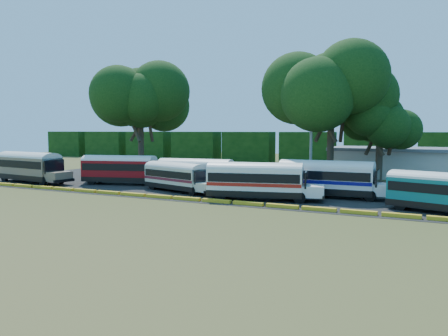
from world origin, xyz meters
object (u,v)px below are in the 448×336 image
at_px(bus_red, 121,168).
at_px(bus_teal, 446,190).
at_px(bus_beige, 30,165).
at_px(bus_white_red, 258,179).
at_px(tree_west, 140,98).
at_px(bus_cream_west, 177,175).

xyz_separation_m(bus_red, bus_teal, (33.67, -3.70, -0.16)).
distance_m(bus_beige, bus_red, 11.62).
distance_m(bus_beige, bus_white_red, 29.63).
xyz_separation_m(bus_red, tree_west, (-3.66, 8.78, 8.68)).
distance_m(bus_red, bus_white_red, 18.88).
height_order(bus_red, tree_west, tree_west).
height_order(bus_white_red, bus_teal, bus_white_red).
height_order(bus_beige, bus_white_red, bus_beige).
bearing_deg(bus_teal, bus_cream_west, -166.18).
relative_size(bus_beige, bus_teal, 1.17).
xyz_separation_m(bus_red, bus_cream_west, (8.96, -2.24, -0.25)).
relative_size(bus_teal, tree_west, 0.66).
height_order(bus_teal, tree_west, tree_west).
xyz_separation_m(bus_beige, tree_west, (7.48, 12.10, 8.52)).
bearing_deg(bus_red, bus_beige, -178.26).
xyz_separation_m(bus_white_red, bus_teal, (15.18, 0.13, -0.14)).
bearing_deg(bus_white_red, bus_cream_west, 157.77).
xyz_separation_m(bus_cream_west, bus_teal, (24.72, -1.45, 0.10)).
bearing_deg(bus_beige, bus_red, 23.22).
relative_size(bus_cream_west, tree_west, 0.64).
bearing_deg(bus_red, bus_teal, -21.13).
relative_size(bus_cream_west, bus_teal, 0.96).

